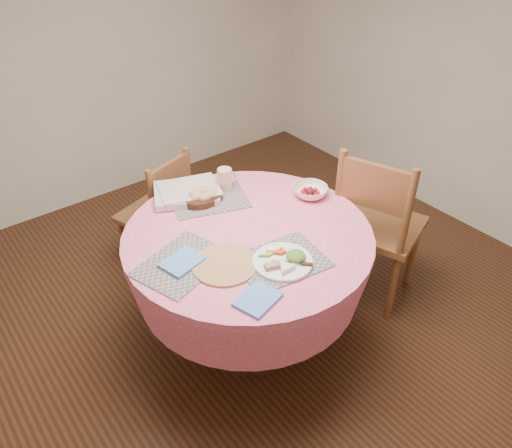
% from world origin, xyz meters
% --- Properties ---
extents(ground, '(4.00, 4.00, 0.00)m').
position_xyz_m(ground, '(0.00, 0.00, 0.00)').
color(ground, '#331C0F').
rests_on(ground, ground).
extents(room_envelope, '(4.01, 4.01, 2.71)m').
position_xyz_m(room_envelope, '(0.00, 0.00, 1.71)').
color(room_envelope, silver).
rests_on(room_envelope, ground).
extents(dining_table, '(1.24, 1.24, 0.75)m').
position_xyz_m(dining_table, '(0.00, 0.00, 0.56)').
color(dining_table, pink).
rests_on(dining_table, ground).
extents(chair_right, '(0.58, 0.60, 1.02)m').
position_xyz_m(chair_right, '(0.81, -0.16, 0.53)').
color(chair_right, brown).
rests_on(chair_right, ground).
extents(chair_back, '(0.49, 0.48, 0.85)m').
position_xyz_m(chair_back, '(-0.05, 0.86, 0.45)').
color(chair_back, brown).
rests_on(chair_back, ground).
extents(placemat_front, '(0.44, 0.36, 0.01)m').
position_xyz_m(placemat_front, '(-0.02, -0.27, 0.75)').
color(placemat_front, '#14715D').
rests_on(placemat_front, dining_table).
extents(placemat_left, '(0.47, 0.41, 0.01)m').
position_xyz_m(placemat_left, '(-0.38, -0.01, 0.75)').
color(placemat_left, '#14715D').
rests_on(placemat_left, dining_table).
extents(placemat_back, '(0.48, 0.42, 0.01)m').
position_xyz_m(placemat_back, '(0.02, 0.37, 0.75)').
color(placemat_back, '#14715D').
rests_on(placemat_back, dining_table).
extents(wicker_trivet, '(0.30, 0.30, 0.01)m').
position_xyz_m(wicker_trivet, '(-0.24, -0.14, 0.76)').
color(wicker_trivet, '#9C7843').
rests_on(wicker_trivet, dining_table).
extents(napkin_near, '(0.21, 0.18, 0.01)m').
position_xyz_m(napkin_near, '(-0.26, -0.40, 0.76)').
color(napkin_near, '#5389D5').
rests_on(napkin_near, dining_table).
extents(napkin_far, '(0.21, 0.18, 0.01)m').
position_xyz_m(napkin_far, '(-0.38, -0.01, 0.76)').
color(napkin_far, '#5389D5').
rests_on(napkin_far, placemat_left).
extents(dinner_plate, '(0.27, 0.27, 0.05)m').
position_xyz_m(dinner_plate, '(-0.02, -0.29, 0.77)').
color(dinner_plate, white).
rests_on(dinner_plate, placemat_front).
extents(bread_bowl, '(0.23, 0.23, 0.08)m').
position_xyz_m(bread_bowl, '(-0.02, 0.38, 0.79)').
color(bread_bowl, black).
rests_on(bread_bowl, placemat_back).
extents(latte_mug, '(0.12, 0.08, 0.13)m').
position_xyz_m(latte_mug, '(0.14, 0.39, 0.82)').
color(latte_mug, '#CDAD8D').
rests_on(latte_mug, placemat_back).
extents(fruit_bowl, '(0.23, 0.23, 0.06)m').
position_xyz_m(fruit_bowl, '(0.47, 0.06, 0.78)').
color(fruit_bowl, white).
rests_on(fruit_bowl, dining_table).
extents(newspaper_stack, '(0.43, 0.39, 0.04)m').
position_xyz_m(newspaper_stack, '(-0.06, 0.47, 0.78)').
color(newspaper_stack, silver).
rests_on(newspaper_stack, dining_table).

